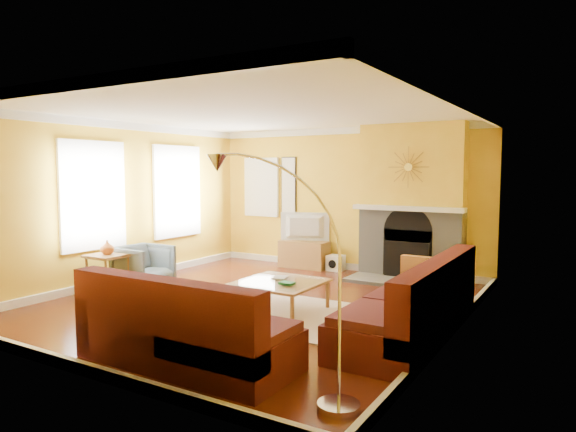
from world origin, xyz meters
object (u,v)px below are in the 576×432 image
Objects in this scene: sectional_sofa at (303,293)px; coffee_table at (279,296)px; media_console at (304,254)px; side_table at (108,274)px; arc_lamp at (280,277)px; armchair at (144,266)px.

sectional_sofa reaches higher than coffee_table.
sectional_sofa is 3.58× the size of coffee_table.
coffee_table is at bearing -66.83° from media_console.
coffee_table is 1.77× the size of side_table.
arc_lamp is at bearing -22.39° from side_table.
sectional_sofa is 3.40m from armchair.
arc_lamp is (1.35, -2.17, 0.80)m from coffee_table.
side_table reaches higher than coffee_table.
coffee_table is 1.12× the size of media_console.
side_table is at bearing -115.14° from media_console.
side_table is (-0.19, -0.56, -0.04)m from armchair.
armchair is 0.38× the size of arc_lamp.
arc_lamp is (2.61, -5.12, 0.75)m from media_console.
sectional_sofa is 3.53m from side_table.
armchair is at bearing -116.27° from media_console.
arc_lamp is at bearing -67.06° from sectional_sofa.
sectional_sofa is at bearing -39.95° from coffee_table.
coffee_table is 2.66m from armchair.
sectional_sofa is 4.01× the size of media_console.
side_table is 4.60m from arc_lamp.
media_console is (-1.26, 2.94, 0.05)m from coffee_table.
side_table is (-2.85, -0.44, 0.09)m from coffee_table.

